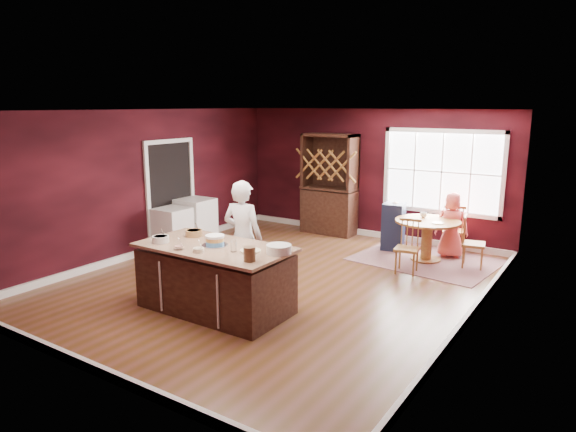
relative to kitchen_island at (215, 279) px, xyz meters
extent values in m
plane|color=brown|center=(0.06, 1.44, -0.44)|extent=(7.00, 7.00, 0.00)
plane|color=white|center=(0.06, 1.44, 2.26)|extent=(7.00, 7.00, 0.00)
plane|color=black|center=(0.06, 4.94, 0.91)|extent=(6.00, 0.00, 6.00)
plane|color=black|center=(0.06, -2.06, 0.91)|extent=(6.00, 0.00, 6.00)
plane|color=black|center=(-2.94, 1.44, 0.91)|extent=(0.00, 7.00, 7.00)
plane|color=black|center=(3.06, 1.44, 0.91)|extent=(0.00, 7.00, 7.00)
cube|color=black|center=(0.00, 0.00, -0.02)|extent=(2.03, 1.03, 0.83)
cube|color=tan|center=(0.00, 0.00, 0.46)|extent=(2.11, 1.11, 0.04)
cylinder|color=brown|center=(1.68, 3.85, -0.42)|extent=(0.54, 0.54, 0.04)
cylinder|color=brown|center=(1.68, 3.85, -0.08)|extent=(0.19, 0.19, 0.67)
cylinder|color=brown|center=(1.68, 3.85, 0.29)|extent=(1.16, 1.16, 0.04)
imported|color=silver|center=(-0.09, 0.74, 0.42)|extent=(0.68, 0.50, 1.72)
cylinder|color=white|center=(-0.73, -0.28, 0.53)|extent=(0.23, 0.23, 0.09)
cylinder|color=#9C5D35|center=(-0.59, 0.23, 0.53)|extent=(0.24, 0.24, 0.09)
cylinder|color=silver|center=(-0.27, -0.39, 0.51)|extent=(0.13, 0.13, 0.05)
cylinder|color=beige|center=(0.03, -0.34, 0.51)|extent=(0.14, 0.14, 0.05)
cylinder|color=white|center=(0.40, -0.08, 0.56)|extent=(0.08, 0.08, 0.16)
cylinder|color=#FFFAA9|center=(0.58, 0.05, 0.49)|extent=(0.28, 0.28, 0.02)
cylinder|color=white|center=(0.93, 0.18, 0.54)|extent=(0.32, 0.32, 0.11)
cylinder|color=#40301C|center=(0.82, -0.29, 0.57)|extent=(0.15, 0.15, 0.18)
cube|color=brown|center=(1.68, 3.85, -0.43)|extent=(2.58, 2.10, 0.01)
imported|color=#DF5953|center=(1.98, 4.31, 0.17)|extent=(0.68, 0.53, 1.22)
cylinder|color=beige|center=(1.90, 3.70, 0.32)|extent=(0.21, 0.21, 0.02)
imported|color=white|center=(1.53, 4.05, 0.36)|extent=(0.12, 0.12, 0.09)
cube|color=#342214|center=(-0.79, 4.66, 0.65)|extent=(1.19, 0.49, 2.18)
cube|color=silver|center=(-2.58, 1.72, -0.01)|extent=(0.59, 0.57, 0.86)
cube|color=white|center=(-2.58, 2.36, 0.03)|extent=(0.65, 0.63, 0.94)
camera|label=1|loc=(4.50, -5.04, 2.35)|focal=32.00mm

